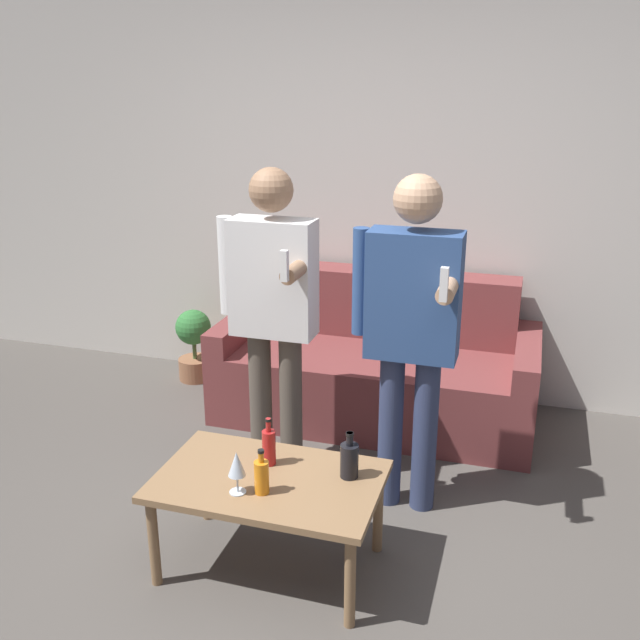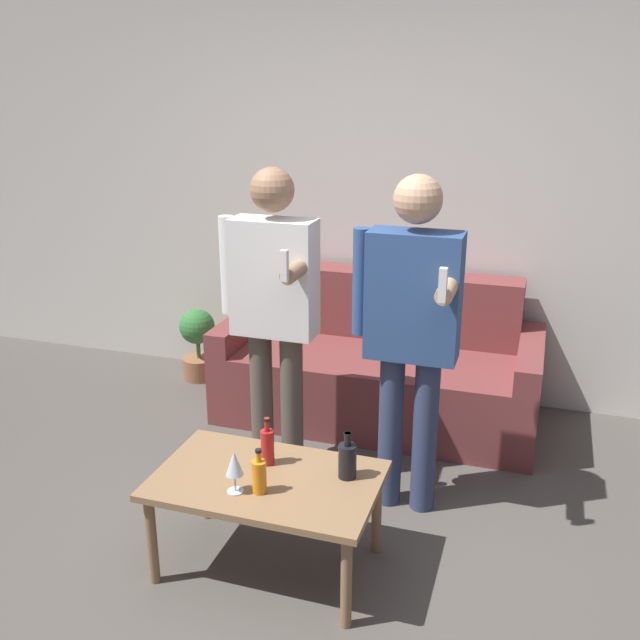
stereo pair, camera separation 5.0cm
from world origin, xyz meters
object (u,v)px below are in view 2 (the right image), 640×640
coffee_table (267,488)px  person_standing_left (273,302)px  bottle_orange (347,460)px  couch (380,368)px  person_standing_right (411,322)px

coffee_table → person_standing_left: (-0.26, 0.76, 0.56)m
coffee_table → bottle_orange: 0.36m
couch → bottle_orange: size_ratio=9.38×
couch → person_standing_right: bearing=-69.5°
person_standing_left → person_standing_right: size_ratio=0.99×
coffee_table → bottle_orange: bearing=18.9°
coffee_table → person_standing_right: size_ratio=0.58×
couch → coffee_table: bearing=-93.9°
coffee_table → person_standing_right: 0.97m
person_standing_left → coffee_table: bearing=-71.3°
couch → coffee_table: size_ratio=2.04×
coffee_table → person_standing_right: (0.46, 0.64, 0.57)m
coffee_table → bottle_orange: bottle_orange is taller
couch → bottle_orange: 1.51m
couch → person_standing_right: 1.20m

